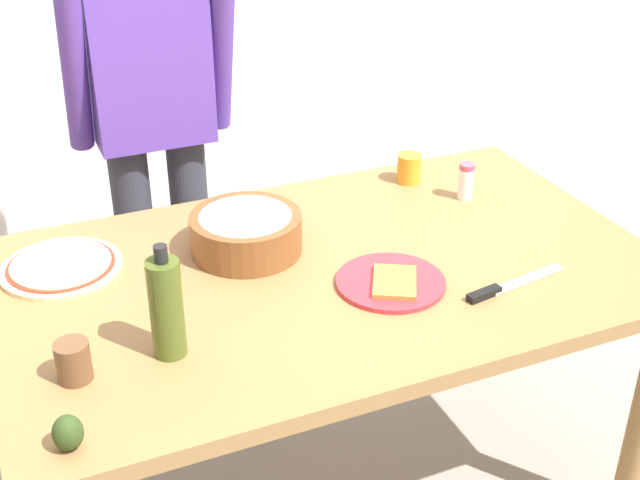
% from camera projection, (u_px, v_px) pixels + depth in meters
% --- Properties ---
extents(dining_table, '(1.60, 0.96, 0.76)m').
position_uv_depth(dining_table, '(328.00, 298.00, 2.12)').
color(dining_table, olive).
rests_on(dining_table, ground).
extents(person_cook, '(0.49, 0.25, 1.62)m').
position_uv_depth(person_cook, '(152.00, 111.00, 2.51)').
color(person_cook, '#2D2D38').
rests_on(person_cook, ground).
extents(pizza_raw_on_board, '(0.29, 0.29, 0.02)m').
position_uv_depth(pizza_raw_on_board, '(61.00, 266.00, 2.06)').
color(pizza_raw_on_board, beige).
rests_on(pizza_raw_on_board, dining_table).
extents(plate_with_slice, '(0.26, 0.26, 0.02)m').
position_uv_depth(plate_with_slice, '(391.00, 282.00, 2.00)').
color(plate_with_slice, red).
rests_on(plate_with_slice, dining_table).
extents(popcorn_bowl, '(0.28, 0.28, 0.11)m').
position_uv_depth(popcorn_bowl, '(246.00, 229.00, 2.11)').
color(popcorn_bowl, brown).
rests_on(popcorn_bowl, dining_table).
extents(olive_oil_bottle, '(0.07, 0.07, 0.26)m').
position_uv_depth(olive_oil_bottle, '(166.00, 307.00, 1.71)').
color(olive_oil_bottle, '#47561E').
rests_on(olive_oil_bottle, dining_table).
extents(cup_orange, '(0.07, 0.07, 0.08)m').
position_uv_depth(cup_orange, '(409.00, 168.00, 2.48)').
color(cup_orange, orange).
rests_on(cup_orange, dining_table).
extents(cup_small_brown, '(0.07, 0.07, 0.08)m').
position_uv_depth(cup_small_brown, '(73.00, 361.00, 1.67)').
color(cup_small_brown, brown).
rests_on(cup_small_brown, dining_table).
extents(salt_shaker, '(0.04, 0.04, 0.11)m').
position_uv_depth(salt_shaker, '(466.00, 181.00, 2.38)').
color(salt_shaker, white).
rests_on(salt_shaker, dining_table).
extents(chef_knife, '(0.29, 0.07, 0.02)m').
position_uv_depth(chef_knife, '(504.00, 287.00, 1.98)').
color(chef_knife, silver).
rests_on(chef_knife, dining_table).
extents(avocado, '(0.06, 0.06, 0.07)m').
position_uv_depth(avocado, '(68.00, 433.00, 1.50)').
color(avocado, '#2D4219').
rests_on(avocado, dining_table).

